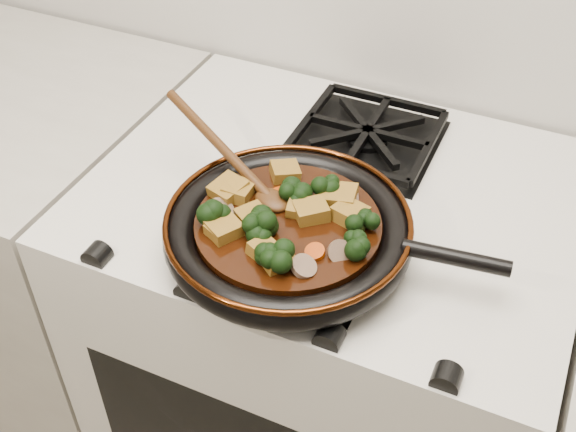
% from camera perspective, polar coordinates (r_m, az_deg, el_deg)
% --- Properties ---
extents(stove, '(0.76, 0.60, 0.90)m').
position_cam_1_polar(stove, '(1.46, 3.04, -11.71)').
color(stove, beige).
rests_on(stove, ground).
extents(burner_grate_front, '(0.23, 0.23, 0.03)m').
position_cam_1_polar(burner_grate_front, '(1.02, 1.01, -1.89)').
color(burner_grate_front, black).
rests_on(burner_grate_front, stove).
extents(burner_grate_back, '(0.23, 0.23, 0.03)m').
position_cam_1_polar(burner_grate_back, '(1.23, 6.29, 6.35)').
color(burner_grate_back, black).
rests_on(burner_grate_back, stove).
extents(skillet, '(0.47, 0.34, 0.05)m').
position_cam_1_polar(skillet, '(0.99, 0.12, -1.15)').
color(skillet, black).
rests_on(skillet, burner_grate_front).
extents(braising_sauce, '(0.26, 0.26, 0.02)m').
position_cam_1_polar(braising_sauce, '(0.99, 0.00, -0.91)').
color(braising_sauce, black).
rests_on(braising_sauce, skillet).
extents(tofu_cube_0, '(0.06, 0.06, 0.03)m').
position_cam_1_polar(tofu_cube_0, '(0.99, 1.85, 0.33)').
color(tofu_cube_0, brown).
rests_on(tofu_cube_0, braising_sauce).
extents(tofu_cube_1, '(0.06, 0.06, 0.03)m').
position_cam_1_polar(tofu_cube_1, '(1.02, -4.71, 2.05)').
color(tofu_cube_1, brown).
rests_on(tofu_cube_1, braising_sauce).
extents(tofu_cube_2, '(0.04, 0.04, 0.03)m').
position_cam_1_polar(tofu_cube_2, '(1.02, -3.93, 1.96)').
color(tofu_cube_2, brown).
rests_on(tofu_cube_2, braising_sauce).
extents(tofu_cube_3, '(0.04, 0.04, 0.02)m').
position_cam_1_polar(tofu_cube_3, '(0.99, 0.98, 0.56)').
color(tofu_cube_3, brown).
rests_on(tofu_cube_3, braising_sauce).
extents(tofu_cube_4, '(0.05, 0.05, 0.03)m').
position_cam_1_polar(tofu_cube_4, '(1.01, 4.12, 1.49)').
color(tofu_cube_4, brown).
rests_on(tofu_cube_4, braising_sauce).
extents(tofu_cube_5, '(0.06, 0.05, 0.02)m').
position_cam_1_polar(tofu_cube_5, '(1.05, -0.23, 3.50)').
color(tofu_cube_5, brown).
rests_on(tofu_cube_5, braising_sauce).
extents(tofu_cube_6, '(0.05, 0.05, 0.03)m').
position_cam_1_polar(tofu_cube_6, '(0.98, -2.86, -0.03)').
color(tofu_cube_6, brown).
rests_on(tofu_cube_6, braising_sauce).
extents(tofu_cube_7, '(0.05, 0.05, 0.03)m').
position_cam_1_polar(tofu_cube_7, '(0.99, 4.90, 0.16)').
color(tofu_cube_7, brown).
rests_on(tofu_cube_7, braising_sauce).
extents(tofu_cube_8, '(0.06, 0.06, 0.02)m').
position_cam_1_polar(tofu_cube_8, '(0.96, -5.08, -1.05)').
color(tofu_cube_8, brown).
rests_on(tofu_cube_8, braising_sauce).
extents(tofu_cube_9, '(0.05, 0.05, 0.02)m').
position_cam_1_polar(tofu_cube_9, '(0.96, -5.23, -1.16)').
color(tofu_cube_9, brown).
rests_on(tofu_cube_9, braising_sauce).
extents(tofu_cube_10, '(0.04, 0.04, 0.03)m').
position_cam_1_polar(tofu_cube_10, '(0.93, -1.98, -2.63)').
color(tofu_cube_10, brown).
rests_on(tofu_cube_10, braising_sauce).
extents(tofu_cube_11, '(0.05, 0.05, 0.03)m').
position_cam_1_polar(tofu_cube_11, '(0.92, -0.89, -3.39)').
color(tofu_cube_11, brown).
rests_on(tofu_cube_11, braising_sauce).
extents(broccoli_floret_0, '(0.08, 0.08, 0.06)m').
position_cam_1_polar(broccoli_floret_0, '(0.98, -5.92, -0.02)').
color(broccoli_floret_0, black).
rests_on(broccoli_floret_0, braising_sauce).
extents(broccoli_floret_1, '(0.08, 0.09, 0.06)m').
position_cam_1_polar(broccoli_floret_1, '(0.97, -1.87, -0.39)').
color(broccoli_floret_1, black).
rests_on(broccoli_floret_1, braising_sauce).
extents(broccoli_floret_2, '(0.07, 0.06, 0.06)m').
position_cam_1_polar(broccoli_floret_2, '(1.02, 3.02, 1.92)').
color(broccoli_floret_2, black).
rests_on(broccoli_floret_2, braising_sauce).
extents(broccoli_floret_3, '(0.08, 0.08, 0.07)m').
position_cam_1_polar(broccoli_floret_3, '(0.91, -1.34, -3.77)').
color(broccoli_floret_3, black).
rests_on(broccoli_floret_3, braising_sauce).
extents(broccoli_floret_4, '(0.09, 0.08, 0.06)m').
position_cam_1_polar(broccoli_floret_4, '(0.96, -2.44, -1.09)').
color(broccoli_floret_4, black).
rests_on(broccoli_floret_4, braising_sauce).
extents(broccoli_floret_5, '(0.07, 0.08, 0.05)m').
position_cam_1_polar(broccoli_floret_5, '(0.97, 5.80, -0.70)').
color(broccoli_floret_5, black).
rests_on(broccoli_floret_5, braising_sauce).
extents(broccoli_floret_6, '(0.08, 0.07, 0.07)m').
position_cam_1_polar(broccoli_floret_6, '(0.93, 4.95, -2.38)').
color(broccoli_floret_6, black).
rests_on(broccoli_floret_6, braising_sauce).
extents(broccoli_floret_7, '(0.08, 0.09, 0.07)m').
position_cam_1_polar(broccoli_floret_7, '(0.92, -1.34, -3.52)').
color(broccoli_floret_7, black).
rests_on(broccoli_floret_7, braising_sauce).
extents(broccoli_floret_8, '(0.08, 0.08, 0.05)m').
position_cam_1_polar(broccoli_floret_8, '(1.01, 0.77, 1.51)').
color(broccoli_floret_8, black).
rests_on(broccoli_floret_8, braising_sauce).
extents(carrot_coin_0, '(0.03, 0.03, 0.02)m').
position_cam_1_polar(carrot_coin_0, '(1.02, -0.76, 1.78)').
color(carrot_coin_0, '#A53404').
rests_on(carrot_coin_0, braising_sauce).
extents(carrot_coin_1, '(0.03, 0.03, 0.01)m').
position_cam_1_polar(carrot_coin_1, '(0.98, -4.99, -0.50)').
color(carrot_coin_1, '#A53404').
rests_on(carrot_coin_1, braising_sauce).
extents(carrot_coin_2, '(0.03, 0.03, 0.01)m').
position_cam_1_polar(carrot_coin_2, '(1.01, 0.82, 1.41)').
color(carrot_coin_2, '#A53404').
rests_on(carrot_coin_2, braising_sauce).
extents(carrot_coin_3, '(0.03, 0.03, 0.02)m').
position_cam_1_polar(carrot_coin_3, '(0.93, 2.14, -2.85)').
color(carrot_coin_3, '#A53404').
rests_on(carrot_coin_3, braising_sauce).
extents(carrot_coin_4, '(0.03, 0.03, 0.02)m').
position_cam_1_polar(carrot_coin_4, '(1.04, -4.48, 2.30)').
color(carrot_coin_4, '#A53404').
rests_on(carrot_coin_4, braising_sauce).
extents(mushroom_slice_0, '(0.04, 0.04, 0.02)m').
position_cam_1_polar(mushroom_slice_0, '(0.91, 1.25, -4.01)').
color(mushroom_slice_0, brown).
rests_on(mushroom_slice_0, braising_sauce).
extents(mushroom_slice_1, '(0.04, 0.04, 0.02)m').
position_cam_1_polar(mushroom_slice_1, '(1.01, 4.72, 1.43)').
color(mushroom_slice_1, brown).
rests_on(mushroom_slice_1, braising_sauce).
extents(mushroom_slice_2, '(0.04, 0.04, 0.03)m').
position_cam_1_polar(mushroom_slice_2, '(0.93, 4.13, -2.84)').
color(mushroom_slice_2, brown).
rests_on(mushroom_slice_2, braising_sauce).
extents(mushroom_slice_3, '(0.04, 0.04, 0.02)m').
position_cam_1_polar(mushroom_slice_3, '(1.00, -5.27, 0.56)').
color(mushroom_slice_3, brown).
rests_on(mushroom_slice_3, braising_sauce).
extents(wooden_spoon, '(0.15, 0.09, 0.25)m').
position_cam_1_polar(wooden_spoon, '(1.04, -3.80, 3.89)').
color(wooden_spoon, '#3F230D').
rests_on(wooden_spoon, braising_sauce).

